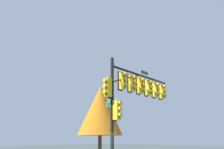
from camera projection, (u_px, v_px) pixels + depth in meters
The scene contains 2 objects.
signal_pole_assembly at pixel (135, 92), 14.74m from camera, with size 6.85×1.15×6.93m.
tree_near at pixel (100, 110), 22.58m from camera, with size 4.43×4.43×7.38m.
Camera 1 is at (-9.55, -8.81, 2.17)m, focal length 36.06 mm.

